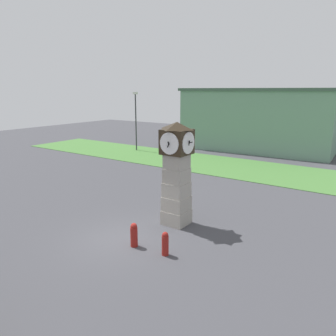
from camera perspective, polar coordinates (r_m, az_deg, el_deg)
ground_plane at (r=15.55m, az=-8.27°, el=-12.11°), size 88.71×88.71×0.00m
clock_tower at (r=16.16m, az=1.52°, el=-0.64°), size 1.76×1.61×5.19m
bollard_near_tower at (r=13.82m, az=-0.50°, el=-13.00°), size 0.29×0.29×1.02m
bollard_mid_row at (r=14.58m, az=-5.95°, el=-11.47°), size 0.32×0.32×1.08m
street_lamp_near_road at (r=36.69m, az=-5.63°, el=8.78°), size 0.50×0.24×6.43m
warehouse_blue_far at (r=40.13m, az=16.21°, el=8.32°), size 17.00×11.83×6.84m
grass_verge_far at (r=28.83m, az=14.67°, el=-0.32°), size 53.23×7.48×0.04m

